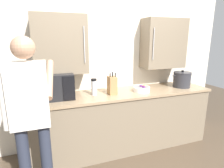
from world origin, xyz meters
name	(u,v)px	position (x,y,z in m)	size (l,w,h in m)	color
back_wall_tiled	(113,57)	(0.00, 1.09, 1.41)	(3.98, 0.44, 2.68)	beige
counter_unit	(120,120)	(0.00, 0.77, 0.45)	(2.87, 0.66, 0.91)	#756651
microwave_oven	(50,86)	(-0.99, 0.81, 1.08)	(0.63, 0.78, 0.34)	black
thermos_flask	(94,87)	(-0.41, 0.77, 1.03)	(0.08, 0.08, 0.24)	#B7BABF
knife_block	(112,85)	(-0.15, 0.73, 1.04)	(0.11, 0.15, 0.33)	#A37547
stock_pot	(182,80)	(1.08, 0.73, 1.04)	(0.37, 0.28, 0.28)	#2D2D33
fruit_bowl	(142,89)	(0.32, 0.71, 0.95)	(0.25, 0.25, 0.10)	white
person_figure	(30,112)	(-1.18, 0.08, 1.03)	(0.49, 0.55, 1.72)	#282D3D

